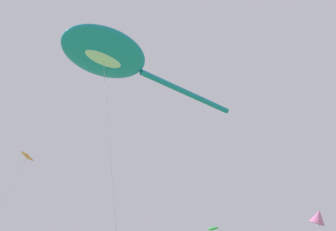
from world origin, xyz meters
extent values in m
ellipsoid|color=#1E8CBF|center=(-2.74, 13.43, 16.63)|extent=(5.58, 4.60, 1.02)
cylinder|color=#1E8CBF|center=(3.39, 14.23, 16.48)|extent=(7.25, 1.30, 0.37)
ellipsoid|color=white|center=(-2.74, 13.43, 16.17)|extent=(2.35, 1.24, 0.37)
cylinder|color=#B2B2B7|center=(-2.03, 11.84, 8.06)|extent=(1.44, 3.21, 16.12)
cone|color=pink|center=(16.35, 16.63, 10.80)|extent=(1.46, 1.73, 1.48)
ellipsoid|color=green|center=(8.49, 19.54, 9.57)|extent=(0.90, 0.99, 0.36)
cube|color=orange|center=(-4.29, 29.90, 17.07)|extent=(1.33, 1.14, 0.96)
camera|label=1|loc=(-6.60, -1.71, 1.92)|focal=38.01mm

